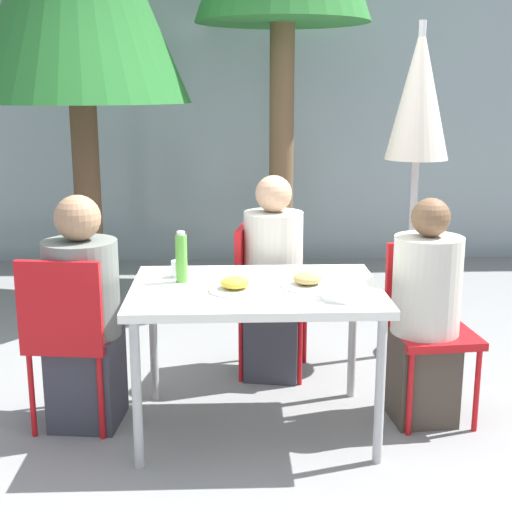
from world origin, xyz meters
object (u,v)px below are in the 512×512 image
Objects in this scene: chair_left at (69,329)px; salad_bowl at (342,293)px; closed_umbrella at (418,109)px; person_far at (273,284)px; person_right at (425,318)px; drinking_cup at (178,269)px; bottle at (181,258)px; chair_far at (261,287)px; chair_right at (429,316)px; person_left at (84,320)px.

salad_bowl is (1.29, -0.24, 0.24)m from chair_left.
person_far is at bearing -160.17° from closed_umbrella.
person_right reaches higher than drinking_cup.
salad_bowl is at bearing -3.94° from chair_left.
drinking_cup is at bearing -36.32° from person_far.
person_far is at bearing 43.17° from drinking_cup.
bottle is 3.03× the size of drinking_cup.
chair_far is 4.58× the size of salad_bowl.
person_far is (0.07, -0.06, 0.04)m from chair_far.
chair_right is 0.75× the size of person_far.
bottle is at bearing -2.27° from chair_right.
closed_umbrella is at bearing -104.58° from person_right.
person_left is 0.58m from bottle.
person_right reaches higher than chair_far.
bottle is at bearing 6.66° from person_left.
chair_right is at bearing 10.83° from chair_left.
closed_umbrella is (0.11, 0.83, 1.01)m from chair_right.
chair_left is 2.36m from closed_umbrella.
chair_right is 1.00× the size of chair_far.
person_left is at bearing 165.79° from salad_bowl.
person_far is (0.97, 0.57, 0.01)m from person_left.
chair_left is 0.61m from drinking_cup.
person_right is 0.59m from salad_bowl.
person_right is 4.54× the size of bottle.
person_left is 0.57× the size of closed_umbrella.
chair_left is 1.00× the size of chair_far.
closed_umbrella is (1.85, 0.89, 0.99)m from person_left.
closed_umbrella is at bearing 29.78° from drinking_cup.
closed_umbrella is at bearing 62.69° from salad_bowl.
person_left is 0.53m from drinking_cup.
salad_bowl is (-0.51, -0.37, 0.24)m from chair_right.
drinking_cup is at bearing 24.56° from chair_left.
chair_right is (1.74, 0.06, -0.02)m from person_left.
person_right reaches higher than bottle.
chair_right is at bearing 2.79° from bottle.
salad_bowl is at bearing 31.16° from chair_right.
chair_left is at bearing -161.95° from drinking_cup.
bottle is at bearing -6.15° from person_right.
person_left is at bearing 57.94° from chair_left.
salad_bowl is at bearing 29.49° from chair_far.
chair_far is at bearing -122.06° from person_far.
chair_far is (-0.79, 0.66, -0.01)m from person_right.
bottle reaches higher than chair_right.
person_right reaches higher than chair_right.
bottle is (-0.41, -0.64, 0.33)m from chair_far.
person_right is 1.26m from drinking_cup.
chair_right is at bearing 66.00° from chair_far.
drinking_cup is at bearing -10.57° from person_right.
person_far is 0.81m from bottle.
drinking_cup is at bearing -28.56° from chair_far.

